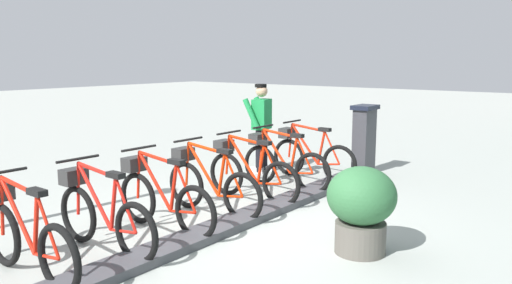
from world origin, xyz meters
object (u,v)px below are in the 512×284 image
object	(u,v)px
bike_docked_3	(209,183)
bike_docked_4	(161,197)
bike_docked_1	(282,163)
bike_docked_2	(249,172)
bike_docked_5	(101,214)
worker_near_rack	(261,124)
planter_bush	(361,205)
bike_docked_0	(310,155)
payment_kiosk	(364,138)
bike_docked_6	(24,235)

from	to	relation	value
bike_docked_3	bike_docked_4	world-z (taller)	same
bike_docked_1	bike_docked_4	distance (m)	2.64
bike_docked_2	bike_docked_1	bearing A→B (deg)	-90.00
bike_docked_2	bike_docked_5	bearing A→B (deg)	90.00
worker_near_rack	planter_bush	world-z (taller)	worker_near_rack
bike_docked_1	bike_docked_2	size ratio (longest dim) A/B	1.00
bike_docked_0	worker_near_rack	world-z (taller)	worker_near_rack
payment_kiosk	bike_docked_0	xyz separation A→B (m)	(0.57, 0.98, -0.24)
bike_docked_6	bike_docked_2	bearing A→B (deg)	-90.00
payment_kiosk	bike_docked_5	distance (m)	5.42
bike_docked_1	bike_docked_2	bearing A→B (deg)	90.00
bike_docked_0	worker_near_rack	size ratio (longest dim) A/B	1.04
bike_docked_4	planter_bush	world-z (taller)	bike_docked_4
bike_docked_5	worker_near_rack	distance (m)	4.46
payment_kiosk	bike_docked_1	xyz separation A→B (m)	(0.57, 1.86, -0.24)
bike_docked_5	bike_docked_6	xyz separation A→B (m)	(0.00, 0.88, 0.00)
payment_kiosk	worker_near_rack	xyz separation A→B (m)	(1.59, 1.07, 0.24)
worker_near_rack	planter_bush	xyz separation A→B (m)	(-3.33, 2.62, -0.37)
bike_docked_3	bike_docked_1	bearing A→B (deg)	-90.00
payment_kiosk	worker_near_rack	world-z (taller)	worker_near_rack
bike_docked_3	worker_near_rack	size ratio (longest dim) A/B	1.04
bike_docked_3	bike_docked_2	bearing A→B (deg)	-90.00
payment_kiosk	bike_docked_0	size ratio (longest dim) A/B	0.74
bike_docked_1	bike_docked_3	size ratio (longest dim) A/B	1.00
bike_docked_1	worker_near_rack	world-z (taller)	worker_near_rack
bike_docked_6	planter_bush	xyz separation A→B (m)	(-2.31, -2.58, 0.11)
bike_docked_1	payment_kiosk	bearing A→B (deg)	-107.08
bike_docked_5	bike_docked_3	bearing A→B (deg)	-90.00
payment_kiosk	bike_docked_5	bearing A→B (deg)	83.94
bike_docked_2	worker_near_rack	bearing A→B (deg)	-58.67
planter_bush	bike_docked_4	bearing A→B (deg)	19.46
planter_bush	bike_docked_3	bearing A→B (deg)	-1.57
bike_docked_1	planter_bush	size ratio (longest dim) A/B	1.77
bike_docked_0	bike_docked_2	size ratio (longest dim) A/B	1.00
bike_docked_0	bike_docked_6	xyz separation A→B (m)	(0.00, 5.29, 0.00)
bike_docked_0	bike_docked_2	world-z (taller)	same
worker_near_rack	bike_docked_2	bearing A→B (deg)	121.33
bike_docked_0	worker_near_rack	xyz separation A→B (m)	(1.02, 0.09, 0.48)
bike_docked_1	bike_docked_3	bearing A→B (deg)	90.00
bike_docked_3	worker_near_rack	distance (m)	2.79
bike_docked_3	planter_bush	size ratio (longest dim) A/B	1.77
bike_docked_2	worker_near_rack	distance (m)	2.01
bike_docked_3	planter_bush	distance (m)	2.32
bike_docked_1	bike_docked_4	bearing A→B (deg)	90.00
bike_docked_2	bike_docked_6	world-z (taller)	same
payment_kiosk	planter_bush	size ratio (longest dim) A/B	1.32
worker_near_rack	bike_docked_4	bearing A→B (deg)	106.50
bike_docked_6	bike_docked_3	bearing A→B (deg)	-90.00
bike_docked_0	bike_docked_3	world-z (taller)	same
bike_docked_3	payment_kiosk	bearing A→B (deg)	-98.97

